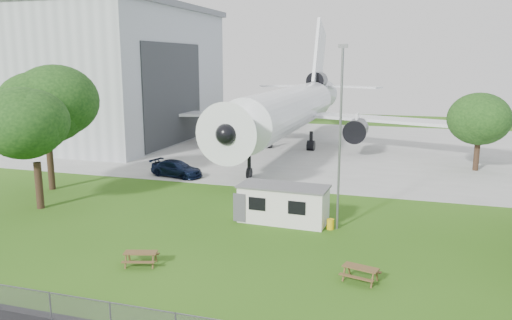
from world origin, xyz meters
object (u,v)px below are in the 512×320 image
(site_cabin, at_px, (284,204))
(hangar, at_px, (52,72))
(airliner, at_px, (291,107))
(picnic_west, at_px, (141,265))
(picnic_east, at_px, (360,281))

(site_cabin, bearing_deg, hangar, 145.22)
(airliner, height_order, picnic_west, airliner)
(picnic_east, bearing_deg, site_cabin, 141.37)
(site_cabin, relative_size, picnic_east, 3.78)
(site_cabin, distance_m, picnic_west, 11.28)
(picnic_west, bearing_deg, hangar, 117.02)
(picnic_west, height_order, picnic_east, same)
(site_cabin, xyz_separation_m, picnic_east, (6.10, -8.12, -1.31))
(airliner, distance_m, site_cabin, 30.23)
(airliner, height_order, site_cabin, airliner)
(site_cabin, bearing_deg, airliner, 102.32)
(picnic_east, bearing_deg, airliner, 122.91)
(hangar, xyz_separation_m, picnic_east, (48.47, -37.54, -9.41))
(hangar, height_order, site_cabin, hangar)
(airliner, distance_m, picnic_west, 39.29)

